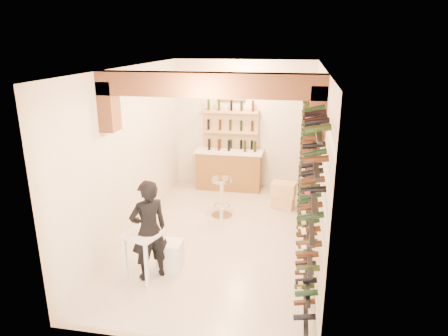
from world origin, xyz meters
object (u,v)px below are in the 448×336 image
back_counter (229,169)px  person (149,230)px  wine_rack (306,164)px  tasting_table (143,240)px  chrome_barstool (222,194)px  white_stool (171,255)px  crate_lower (283,202)px

back_counter → person: person is taller
wine_rack → tasting_table: 3.08m
tasting_table → chrome_barstool: size_ratio=1.07×
white_stool → crate_lower: bearing=59.5°
white_stool → crate_lower: 3.40m
back_counter → white_stool: back_counter is taller
back_counter → person: 4.29m
tasting_table → person: (0.10, -0.01, 0.19)m
back_counter → crate_lower: back_counter is taller
tasting_table → chrome_barstool: (0.79, 2.49, -0.13)m
tasting_table → person: bearing=12.9°
person → chrome_barstool: bearing=-146.8°
tasting_table → crate_lower: 3.86m
person → crate_lower: person is taller
back_counter → chrome_barstool: (0.14, -1.74, -0.02)m
wine_rack → crate_lower: size_ratio=11.85×
tasting_table → wine_rack: bearing=50.9°
wine_rack → tasting_table: wine_rack is taller
person → back_counter: bearing=-138.8°
wine_rack → crate_lower: 2.19m
crate_lower → tasting_table: bearing=-122.7°
tasting_table → person: 0.21m
back_counter → person: (-0.55, -4.25, 0.29)m
white_stool → person: bearing=-128.4°
tasting_table → person: size_ratio=0.57×
chrome_barstool → crate_lower: chrome_barstool is taller
back_counter → tasting_table: 4.29m
back_counter → chrome_barstool: size_ratio=1.93×
wine_rack → chrome_barstool: (-1.69, 0.91, -1.04)m
tasting_table → crate_lower: size_ratio=1.96×
wine_rack → person: wine_rack is taller
chrome_barstool → person: bearing=-105.4°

